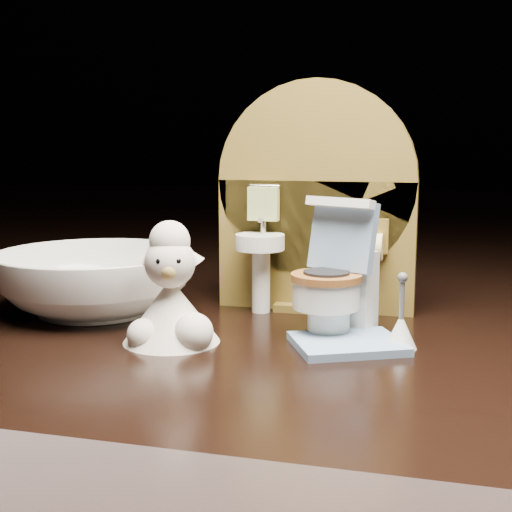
# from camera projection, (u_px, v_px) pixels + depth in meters

# --- Properties ---
(backdrop_panel) EXTENTS (0.13, 0.05, 0.15)m
(backdrop_panel) POSITION_uv_depth(u_px,v_px,m) (315.00, 211.00, 0.47)
(backdrop_panel) COLOR brown
(backdrop_panel) RESTS_ON ground
(toy_toilet) EXTENTS (0.05, 0.06, 0.08)m
(toy_toilet) POSITION_uv_depth(u_px,v_px,m) (336.00, 285.00, 0.41)
(toy_toilet) COLOR white
(toy_toilet) RESTS_ON ground
(bath_mat) EXTENTS (0.07, 0.07, 0.00)m
(bath_mat) POSITION_uv_depth(u_px,v_px,m) (348.00, 344.00, 0.39)
(bath_mat) COLOR #7898B9
(bath_mat) RESTS_ON ground
(toilet_brush) EXTENTS (0.02, 0.02, 0.04)m
(toilet_brush) POSITION_uv_depth(u_px,v_px,m) (401.00, 329.00, 0.39)
(toilet_brush) COLOR white
(toilet_brush) RESTS_ON ground
(plush_lamb) EXTENTS (0.05, 0.05, 0.07)m
(plush_lamb) POSITION_uv_depth(u_px,v_px,m) (171.00, 300.00, 0.40)
(plush_lamb) COLOR silver
(plush_lamb) RESTS_ON ground
(ceramic_bowl) EXTENTS (0.13, 0.13, 0.04)m
(ceramic_bowl) POSITION_uv_depth(u_px,v_px,m) (95.00, 282.00, 0.47)
(ceramic_bowl) COLOR white
(ceramic_bowl) RESTS_ON ground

